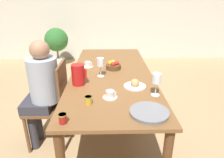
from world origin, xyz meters
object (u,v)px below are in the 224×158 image
(person_seated, at_px, (41,86))
(potted_plant, at_px, (57,42))
(jam_jar_red, at_px, (88,100))
(red_pitcher, at_px, (78,74))
(wine_glass_water, at_px, (100,63))
(bread_plate, at_px, (135,85))
(wine_glass_juice, at_px, (157,80))
(chair_person_side, at_px, (53,103))
(fruit_bowl, at_px, (113,66))
(jam_jar_amber, at_px, (63,118))
(teacup_across, at_px, (88,65))
(teacup_near_person, at_px, (110,95))
(serving_tray, at_px, (149,113))

(person_seated, height_order, potted_plant, person_seated)
(jam_jar_red, bearing_deg, person_seated, 139.13)
(red_pitcher, height_order, wine_glass_water, same)
(bread_plate, relative_size, jam_jar_red, 3.10)
(wine_glass_juice, xyz_separation_m, potted_plant, (-1.63, 3.14, -0.33))
(chair_person_side, height_order, fruit_bowl, chair_person_side)
(jam_jar_red, bearing_deg, jam_jar_amber, -120.74)
(teacup_across, height_order, jam_jar_red, jam_jar_red)
(jam_jar_red, bearing_deg, red_pitcher, 108.23)
(jam_jar_red, xyz_separation_m, fruit_bowl, (0.23, 0.85, 0.00))
(teacup_near_person, bearing_deg, chair_person_side, 148.63)
(red_pitcher, bearing_deg, teacup_near_person, -43.33)
(teacup_across, bearing_deg, fruit_bowl, -15.53)
(person_seated, height_order, wine_glass_juice, person_seated)
(red_pitcher, height_order, fruit_bowl, red_pitcher)
(red_pitcher, distance_m, jam_jar_amber, 0.66)
(chair_person_side, bearing_deg, serving_tray, -125.66)
(wine_glass_juice, height_order, bread_plate, wine_glass_juice)
(person_seated, distance_m, potted_plant, 2.88)
(person_seated, bearing_deg, fruit_bowl, -62.64)
(fruit_bowl, bearing_deg, teacup_near_person, -93.86)
(wine_glass_juice, distance_m, jam_jar_amber, 0.85)
(chair_person_side, bearing_deg, potted_plant, 12.25)
(bread_plate, distance_m, fruit_bowl, 0.55)
(red_pitcher, height_order, teacup_across, red_pitcher)
(chair_person_side, relative_size, jam_jar_red, 13.61)
(serving_tray, distance_m, bread_plate, 0.50)
(person_seated, bearing_deg, jam_jar_amber, -152.43)
(red_pitcher, distance_m, wine_glass_juice, 0.76)
(bread_plate, bearing_deg, wine_glass_juice, -49.20)
(chair_person_side, xyz_separation_m, person_seated, (-0.09, -0.03, 0.21))
(teacup_near_person, relative_size, potted_plant, 0.14)
(wine_glass_juice, distance_m, fruit_bowl, 0.80)
(chair_person_side, distance_m, potted_plant, 2.87)
(jam_jar_amber, bearing_deg, potted_plant, 104.13)
(teacup_near_person, distance_m, jam_jar_amber, 0.50)
(serving_tray, xyz_separation_m, bread_plate, (-0.04, 0.49, 0.01))
(wine_glass_water, relative_size, teacup_near_person, 1.62)
(teacup_near_person, relative_size, bread_plate, 0.59)
(red_pitcher, relative_size, wine_glass_juice, 1.00)
(jam_jar_amber, xyz_separation_m, jam_jar_red, (0.15, 0.26, 0.00))
(person_seated, height_order, fruit_bowl, person_seated)
(wine_glass_water, bearing_deg, bread_plate, -40.02)
(bread_plate, relative_size, jam_jar_amber, 3.10)
(person_seated, relative_size, serving_tray, 4.07)
(wine_glass_juice, distance_m, jam_jar_red, 0.61)
(jam_jar_amber, xyz_separation_m, fruit_bowl, (0.38, 1.11, 0.00))
(jam_jar_red, bearing_deg, teacup_near_person, 31.26)
(teacup_near_person, relative_size, jam_jar_amber, 1.84)
(red_pitcher, bearing_deg, wine_glass_juice, -19.74)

